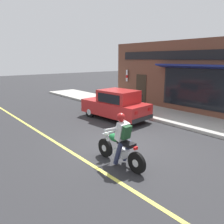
{
  "coord_description": "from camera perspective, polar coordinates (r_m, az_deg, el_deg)",
  "views": [
    {
      "loc": [
        -5.24,
        -5.51,
        3.12
      ],
      "look_at": [
        0.55,
        1.32,
        0.95
      ],
      "focal_mm": 35.0,
      "sensor_mm": 36.0,
      "label": 1
    }
  ],
  "objects": [
    {
      "name": "traffic_cone",
      "position": [
        15.69,
        -0.07,
        3.76
      ],
      "size": [
        0.36,
        0.36,
        0.6
      ],
      "color": "black",
      "rests_on": "sidewalk_curb"
    },
    {
      "name": "storefront_building",
      "position": [
        13.63,
        17.91,
        8.72
      ],
      "size": [
        1.25,
        10.73,
        4.2
      ],
      "color": "brown",
      "rests_on": "ground"
    },
    {
      "name": "lane_stripe",
      "position": [
        9.7,
        -17.35,
        -5.77
      ],
      "size": [
        0.12,
        19.8,
        0.01
      ],
      "primitive_type": "cube",
      "color": "#D1C64C",
      "rests_on": "ground"
    },
    {
      "name": "sidewalk_curb",
      "position": [
        13.48,
        9.08,
        0.37
      ],
      "size": [
        2.6,
        22.0,
        0.14
      ],
      "primitive_type": "cube",
      "color": "#ADAAA3",
      "rests_on": "ground"
    },
    {
      "name": "trash_bin",
      "position": [
        13.08,
        6.72,
        2.59
      ],
      "size": [
        0.56,
        0.56,
        0.98
      ],
      "color": "#2D2D33",
      "rests_on": "sidewalk_curb"
    },
    {
      "name": "car_hatchback",
      "position": [
        11.54,
        1.0,
        1.85
      ],
      "size": [
        1.95,
        3.9,
        1.57
      ],
      "color": "black",
      "rests_on": "ground"
    },
    {
      "name": "motorcycle_with_rider",
      "position": [
        6.57,
        2.19,
        -8.23
      ],
      "size": [
        0.56,
        2.02,
        1.62
      ],
      "color": "black",
      "rests_on": "ground"
    },
    {
      "name": "ground_plane",
      "position": [
        8.22,
        3.07,
        -8.71
      ],
      "size": [
        80.0,
        80.0,
        0.0
      ],
      "primitive_type": "plane",
      "color": "#2B2B2D"
    }
  ]
}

